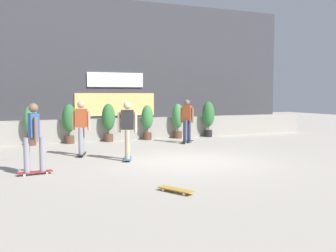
% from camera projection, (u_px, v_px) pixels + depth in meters
% --- Properties ---
extents(ground_plane, '(48.00, 48.00, 0.00)m').
position_uv_depth(ground_plane, '(189.00, 161.00, 11.43)').
color(ground_plane, '#A8A093').
extents(planter_wall, '(18.00, 0.40, 0.90)m').
position_uv_depth(planter_wall, '(125.00, 129.00, 16.87)').
color(planter_wall, gray).
rests_on(planter_wall, ground).
extents(building_backdrop, '(20.00, 2.08, 6.50)m').
position_uv_depth(building_backdrop, '(100.00, 67.00, 20.30)').
color(building_backdrop, '#38383D').
rests_on(building_backdrop, ground).
extents(potted_plant_0, '(0.51, 0.51, 1.49)m').
position_uv_depth(potted_plant_0, '(31.00, 122.00, 14.91)').
color(potted_plant_0, brown).
rests_on(potted_plant_0, ground).
extents(potted_plant_1, '(0.53, 0.53, 1.52)m').
position_uv_depth(potted_plant_1, '(69.00, 121.00, 15.47)').
color(potted_plant_1, brown).
rests_on(potted_plant_1, ground).
extents(potted_plant_2, '(0.53, 0.53, 1.53)m').
position_uv_depth(potted_plant_2, '(109.00, 120.00, 16.09)').
color(potted_plant_2, brown).
rests_on(potted_plant_2, ground).
extents(potted_plant_3, '(0.49, 0.49, 1.45)m').
position_uv_depth(potted_plant_3, '(147.00, 120.00, 16.76)').
color(potted_plant_3, brown).
rests_on(potted_plant_3, ground).
extents(potted_plant_4, '(0.51, 0.51, 1.49)m').
position_uv_depth(potted_plant_4, '(178.00, 118.00, 17.33)').
color(potted_plant_4, brown).
rests_on(potted_plant_4, ground).
extents(potted_plant_5, '(0.55, 0.55, 1.58)m').
position_uv_depth(potted_plant_5, '(208.00, 116.00, 17.92)').
color(potted_plant_5, black).
rests_on(potted_plant_5, ground).
extents(skater_far_right, '(0.53, 0.82, 1.70)m').
position_uv_depth(skater_far_right, '(127.00, 128.00, 11.53)').
color(skater_far_right, '#266699').
rests_on(skater_far_right, ground).
extents(skater_by_wall_right, '(0.76, 0.65, 1.70)m').
position_uv_depth(skater_by_wall_right, '(187.00, 119.00, 15.62)').
color(skater_by_wall_right, black).
rests_on(skater_by_wall_right, ground).
extents(skater_by_wall_left, '(0.53, 0.82, 1.70)m').
position_uv_depth(skater_by_wall_left, '(81.00, 126.00, 12.35)').
color(skater_by_wall_left, black).
rests_on(skater_by_wall_left, ground).
extents(skater_mid_plaza, '(0.82, 0.56, 1.70)m').
position_uv_depth(skater_mid_plaza, '(34.00, 135.00, 9.46)').
color(skater_mid_plaza, maroon).
rests_on(skater_mid_plaza, ground).
extents(skateboard_near_camera, '(0.52, 0.81, 0.08)m').
position_uv_depth(skateboard_near_camera, '(176.00, 190.00, 7.79)').
color(skateboard_near_camera, '#BF8C26').
rests_on(skateboard_near_camera, ground).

